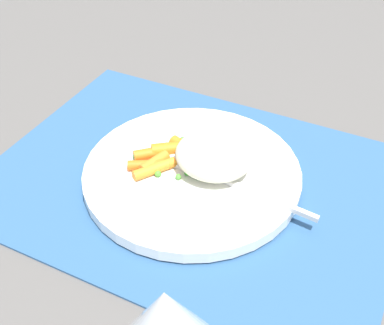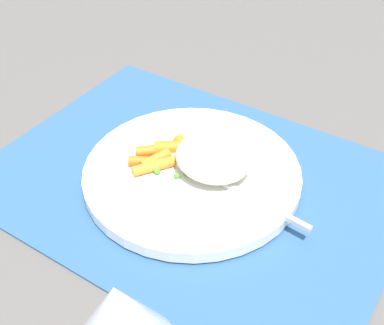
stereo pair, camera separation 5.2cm
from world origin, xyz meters
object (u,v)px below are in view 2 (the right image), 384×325
Objects in this scene: carrot_portion at (167,154)px; fork at (217,180)px; rice_mound at (214,157)px; plate at (192,174)px.

carrot_portion is 0.07m from fork.
plate is at bearing 24.68° from rice_mound.
fork is at bearing 176.93° from carrot_portion.
plate is 0.04m from carrot_portion.
carrot_portion reaches higher than plate.
fork is (-0.01, 0.01, -0.02)m from rice_mound.
rice_mound reaches higher than carrot_portion.
fork is at bearing 173.84° from plate.
rice_mound is at bearing -45.53° from fork.
rice_mound is 1.03× the size of carrot_portion.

